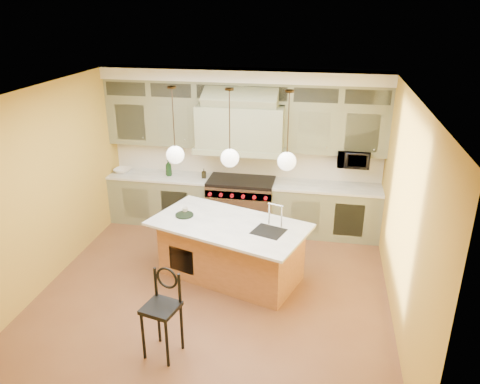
% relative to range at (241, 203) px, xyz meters
% --- Properties ---
extents(floor, '(5.00, 5.00, 0.00)m').
position_rel_range_xyz_m(floor, '(0.00, -2.14, -0.49)').
color(floor, brown).
rests_on(floor, ground).
extents(ceiling, '(5.00, 5.00, 0.00)m').
position_rel_range_xyz_m(ceiling, '(0.00, -2.14, 2.41)').
color(ceiling, white).
rests_on(ceiling, wall_back).
extents(wall_back, '(5.00, 0.00, 5.00)m').
position_rel_range_xyz_m(wall_back, '(0.00, 0.36, 0.96)').
color(wall_back, gold).
rests_on(wall_back, ground).
extents(wall_front, '(5.00, 0.00, 5.00)m').
position_rel_range_xyz_m(wall_front, '(0.00, -4.64, 0.96)').
color(wall_front, gold).
rests_on(wall_front, ground).
extents(wall_left, '(0.00, 5.00, 5.00)m').
position_rel_range_xyz_m(wall_left, '(-2.50, -2.14, 0.96)').
color(wall_left, gold).
rests_on(wall_left, ground).
extents(wall_right, '(0.00, 5.00, 5.00)m').
position_rel_range_xyz_m(wall_right, '(2.50, -2.14, 0.96)').
color(wall_right, gold).
rests_on(wall_right, ground).
extents(back_cabinetry, '(5.00, 0.77, 2.90)m').
position_rel_range_xyz_m(back_cabinetry, '(0.00, 0.09, 0.94)').
color(back_cabinetry, gray).
rests_on(back_cabinetry, floor).
extents(range, '(1.20, 0.74, 0.96)m').
position_rel_range_xyz_m(range, '(0.00, 0.00, 0.00)').
color(range, silver).
rests_on(range, floor).
extents(kitchen_island, '(2.55, 1.88, 1.35)m').
position_rel_range_xyz_m(kitchen_island, '(0.15, -1.70, -0.01)').
color(kitchen_island, '#935B34').
rests_on(kitchen_island, floor).
extents(counter_stool, '(0.47, 0.47, 1.11)m').
position_rel_range_xyz_m(counter_stool, '(-0.29, -3.51, 0.14)').
color(counter_stool, black).
rests_on(counter_stool, floor).
extents(microwave, '(0.54, 0.37, 0.30)m').
position_rel_range_xyz_m(microwave, '(1.95, 0.11, 0.96)').
color(microwave, black).
rests_on(microwave, back_cabinetry).
extents(oil_bottle_a, '(0.12, 0.12, 0.31)m').
position_rel_range_xyz_m(oil_bottle_a, '(-1.38, 0.01, 0.61)').
color(oil_bottle_a, black).
rests_on(oil_bottle_a, back_cabinetry).
extents(oil_bottle_b, '(0.09, 0.09, 0.18)m').
position_rel_range_xyz_m(oil_bottle_b, '(-0.70, 0.01, 0.54)').
color(oil_bottle_b, black).
rests_on(oil_bottle_b, back_cabinetry).
extents(fruit_bowl, '(0.34, 0.34, 0.08)m').
position_rel_range_xyz_m(fruit_bowl, '(-2.30, 0.01, 0.49)').
color(fruit_bowl, white).
rests_on(fruit_bowl, back_cabinetry).
extents(cup, '(0.11, 0.11, 0.09)m').
position_rel_range_xyz_m(cup, '(-0.61, -1.49, 0.48)').
color(cup, white).
rests_on(cup, kitchen_island).
extents(pendant_left, '(0.26, 0.26, 1.11)m').
position_rel_range_xyz_m(pendant_left, '(-0.65, -1.69, 1.46)').
color(pendant_left, '#2D2319').
rests_on(pendant_left, ceiling).
extents(pendant_center, '(0.26, 0.26, 1.11)m').
position_rel_range_xyz_m(pendant_center, '(0.15, -1.69, 1.46)').
color(pendant_center, '#2D2319').
rests_on(pendant_center, ceiling).
extents(pendant_right, '(0.26, 0.26, 1.11)m').
position_rel_range_xyz_m(pendant_right, '(0.95, -1.69, 1.46)').
color(pendant_right, '#2D2319').
rests_on(pendant_right, ceiling).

